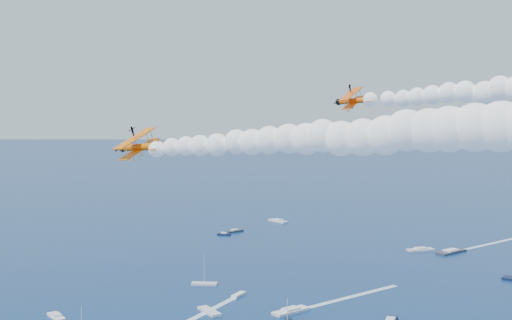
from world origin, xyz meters
The scene contains 5 objects.
biplane_lead centered at (10.26, 34.01, 58.28)m, with size 6.83×7.66×4.62m, color #FF5305, non-canonical shape.
biplane_trail centered at (-9.30, 1.58, 51.59)m, with size 7.55×8.46×5.10m, color #FF6805, non-canonical shape.
smoke_trail_trail centered at (20.98, 2.76, 53.90)m, with size 60.75×8.32×10.81m, color white, non-canonical shape.
spectator_boats centered at (-12.05, 111.73, 0.35)m, with size 218.48×183.10×0.70m.
boat_wakes centered at (-12.59, 110.53, 0.03)m, with size 96.49×183.90×0.04m.
Camera 1 is at (56.61, -73.42, 58.48)m, focal length 47.66 mm.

